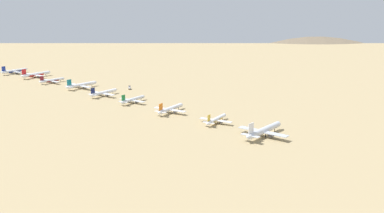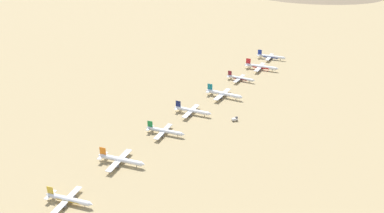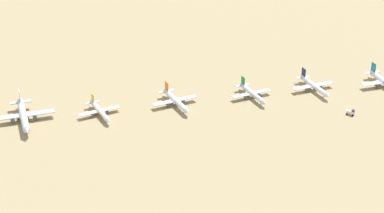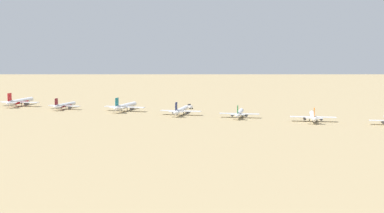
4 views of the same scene
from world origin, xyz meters
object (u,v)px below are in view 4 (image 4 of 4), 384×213
at_px(parked_jet_3, 239,113).
at_px(parked_jet_4, 181,110).
at_px(parked_jet_5, 125,106).
at_px(parked_jet_6, 65,105).
at_px(service_truck, 190,106).
at_px(parked_jet_7, 20,101).
at_px(parked_jet_2, 313,116).

relative_size(parked_jet_3, parked_jet_4, 0.93).
xyz_separation_m(parked_jet_5, parked_jet_6, (-3.31, 53.50, -0.73)).
xyz_separation_m(parked_jet_3, service_truck, (42.10, 52.68, -1.44)).
bearing_deg(parked_jet_4, parked_jet_6, 86.85).
height_order(parked_jet_3, parked_jet_7, parked_jet_7).
xyz_separation_m(parked_jet_2, service_truck, (45.89, 106.18, -1.73)).
relative_size(parked_jet_2, parked_jet_4, 1.01).
bearing_deg(service_truck, parked_jet_4, -170.63).
bearing_deg(parked_jet_4, parked_jet_7, 85.04).
bearing_deg(parked_jet_3, parked_jet_4, 88.70).
relative_size(parked_jet_4, parked_jet_5, 0.92).
bearing_deg(parked_jet_5, parked_jet_2, -95.28).
height_order(parked_jet_3, service_truck, parked_jet_3).
distance_m(parked_jet_2, parked_jet_4, 99.53).
relative_size(parked_jet_5, service_truck, 7.76).
height_order(parked_jet_4, service_truck, parked_jet_4).
height_order(parked_jet_3, parked_jet_6, parked_jet_3).
distance_m(parked_jet_2, parked_jet_3, 53.64).
bearing_deg(parked_jet_6, parked_jet_7, 81.20).
bearing_deg(parked_jet_5, parked_jet_6, 93.54).
distance_m(parked_jet_2, parked_jet_7, 253.09).
xyz_separation_m(parked_jet_5, service_truck, (32.01, -44.08, -2.04)).
xyz_separation_m(parked_jet_4, service_truck, (41.06, 6.77, -1.69)).
xyz_separation_m(parked_jet_2, parked_jet_7, (18.11, 252.44, 0.45)).
bearing_deg(parked_jet_4, parked_jet_2, -92.78).
xyz_separation_m(parked_jet_7, service_truck, (27.78, -146.25, -2.18)).
height_order(parked_jet_7, service_truck, parked_jet_7).
height_order(parked_jet_3, parked_jet_4, parked_jet_4).
bearing_deg(parked_jet_4, parked_jet_3, -91.30).
xyz_separation_m(parked_jet_2, parked_jet_4, (4.83, 99.41, -0.04)).
relative_size(parked_jet_3, service_truck, 6.63).
bearing_deg(parked_jet_7, parked_jet_2, -94.10).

